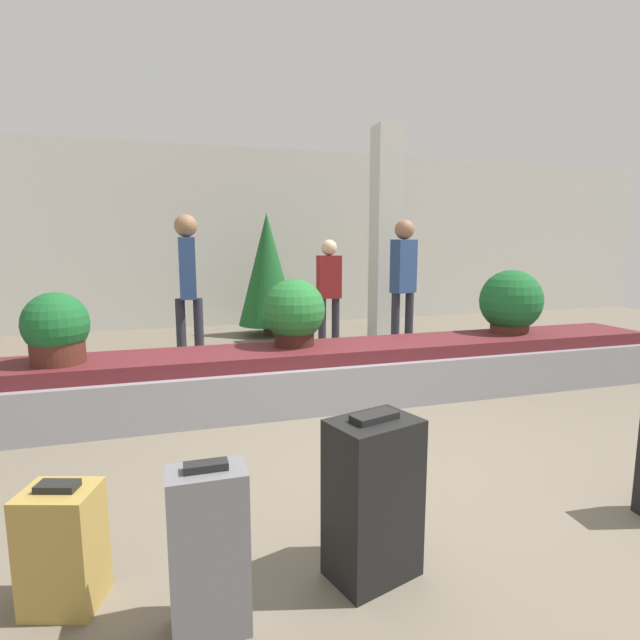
{
  "coord_description": "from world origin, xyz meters",
  "views": [
    {
      "loc": [
        -1.36,
        -2.83,
        1.51
      ],
      "look_at": [
        0.0,
        1.6,
        0.79
      ],
      "focal_mm": 28.0,
      "sensor_mm": 36.0,
      "label": 1
    }
  ],
  "objects_px": {
    "potted_plant_1": "(511,303)",
    "traveler_2": "(403,275)",
    "suitcase_1": "(63,547)",
    "traveler_0": "(329,286)",
    "suitcase_3": "(373,498)",
    "pillar": "(385,237)",
    "suitcase_4": "(209,550)",
    "potted_plant_0": "(294,313)",
    "potted_plant_2": "(56,329)",
    "traveler_1": "(188,278)",
    "decorated_tree": "(267,270)"
  },
  "relations": [
    {
      "from": "traveler_2",
      "to": "decorated_tree",
      "type": "distance_m",
      "value": 2.54
    },
    {
      "from": "potted_plant_0",
      "to": "traveler_1",
      "type": "bearing_deg",
      "value": 124.0
    },
    {
      "from": "pillar",
      "to": "potted_plant_1",
      "type": "xyz_separation_m",
      "value": [
        0.43,
        -2.38,
        -0.73
      ]
    },
    {
      "from": "pillar",
      "to": "suitcase_4",
      "type": "bearing_deg",
      "value": -120.63
    },
    {
      "from": "suitcase_3",
      "to": "potted_plant_2",
      "type": "relative_size",
      "value": 1.33
    },
    {
      "from": "suitcase_4",
      "to": "traveler_0",
      "type": "height_order",
      "value": "traveler_0"
    },
    {
      "from": "potted_plant_2",
      "to": "potted_plant_0",
      "type": "bearing_deg",
      "value": 3.86
    },
    {
      "from": "traveler_2",
      "to": "decorated_tree",
      "type": "height_order",
      "value": "decorated_tree"
    },
    {
      "from": "potted_plant_2",
      "to": "decorated_tree",
      "type": "xyz_separation_m",
      "value": [
        2.44,
        3.63,
        0.26
      ]
    },
    {
      "from": "pillar",
      "to": "suitcase_1",
      "type": "height_order",
      "value": "pillar"
    },
    {
      "from": "traveler_0",
      "to": "potted_plant_2",
      "type": "bearing_deg",
      "value": -143.23
    },
    {
      "from": "suitcase_4",
      "to": "decorated_tree",
      "type": "height_order",
      "value": "decorated_tree"
    },
    {
      "from": "pillar",
      "to": "potted_plant_1",
      "type": "distance_m",
      "value": 2.53
    },
    {
      "from": "suitcase_3",
      "to": "traveler_2",
      "type": "distance_m",
      "value": 4.54
    },
    {
      "from": "traveler_0",
      "to": "suitcase_1",
      "type": "bearing_deg",
      "value": -119.45
    },
    {
      "from": "potted_plant_1",
      "to": "traveler_2",
      "type": "distance_m",
      "value": 1.49
    },
    {
      "from": "traveler_2",
      "to": "potted_plant_1",
      "type": "bearing_deg",
      "value": 96.3
    },
    {
      "from": "suitcase_3",
      "to": "potted_plant_2",
      "type": "distance_m",
      "value": 3.04
    },
    {
      "from": "suitcase_3",
      "to": "decorated_tree",
      "type": "height_order",
      "value": "decorated_tree"
    },
    {
      "from": "suitcase_4",
      "to": "potted_plant_1",
      "type": "xyz_separation_m",
      "value": [
        3.48,
        2.76,
        0.53
      ]
    },
    {
      "from": "pillar",
      "to": "traveler_2",
      "type": "bearing_deg",
      "value": -101.35
    },
    {
      "from": "suitcase_1",
      "to": "traveler_0",
      "type": "height_order",
      "value": "traveler_0"
    },
    {
      "from": "potted_plant_2",
      "to": "suitcase_3",
      "type": "bearing_deg",
      "value": -55.19
    },
    {
      "from": "suitcase_4",
      "to": "traveler_2",
      "type": "bearing_deg",
      "value": 55.27
    },
    {
      "from": "traveler_0",
      "to": "traveler_1",
      "type": "bearing_deg",
      "value": -159.12
    },
    {
      "from": "suitcase_4",
      "to": "potted_plant_0",
      "type": "relative_size",
      "value": 1.1
    },
    {
      "from": "potted_plant_2",
      "to": "traveler_0",
      "type": "xyz_separation_m",
      "value": [
        3.02,
        2.19,
        0.09
      ]
    },
    {
      "from": "suitcase_3",
      "to": "traveler_1",
      "type": "distance_m",
      "value": 4.07
    },
    {
      "from": "potted_plant_0",
      "to": "traveler_0",
      "type": "bearing_deg",
      "value": 63.71
    },
    {
      "from": "potted_plant_0",
      "to": "traveler_2",
      "type": "height_order",
      "value": "traveler_2"
    },
    {
      "from": "suitcase_3",
      "to": "traveler_0",
      "type": "height_order",
      "value": "traveler_0"
    },
    {
      "from": "suitcase_1",
      "to": "potted_plant_0",
      "type": "xyz_separation_m",
      "value": [
        1.6,
        2.41,
        0.59
      ]
    },
    {
      "from": "potted_plant_2",
      "to": "traveler_0",
      "type": "relative_size",
      "value": 0.37
    },
    {
      "from": "pillar",
      "to": "traveler_2",
      "type": "height_order",
      "value": "pillar"
    },
    {
      "from": "traveler_1",
      "to": "traveler_2",
      "type": "xyz_separation_m",
      "value": [
        2.72,
        0.0,
        -0.02
      ]
    },
    {
      "from": "potted_plant_1",
      "to": "traveler_0",
      "type": "xyz_separation_m",
      "value": [
        -1.44,
        2.02,
        0.05
      ]
    },
    {
      "from": "decorated_tree",
      "to": "potted_plant_1",
      "type": "bearing_deg",
      "value": -59.69
    },
    {
      "from": "suitcase_4",
      "to": "traveler_0",
      "type": "bearing_deg",
      "value": 66.89
    },
    {
      "from": "potted_plant_1",
      "to": "pillar",
      "type": "bearing_deg",
      "value": 100.29
    },
    {
      "from": "traveler_1",
      "to": "decorated_tree",
      "type": "bearing_deg",
      "value": 150.46
    },
    {
      "from": "potted_plant_1",
      "to": "traveler_2",
      "type": "relative_size",
      "value": 0.38
    },
    {
      "from": "pillar",
      "to": "suitcase_3",
      "type": "bearing_deg",
      "value": -114.71
    },
    {
      "from": "potted_plant_1",
      "to": "suitcase_4",
      "type": "bearing_deg",
      "value": -141.59
    },
    {
      "from": "suitcase_4",
      "to": "potted_plant_0",
      "type": "bearing_deg",
      "value": 69.38
    },
    {
      "from": "decorated_tree",
      "to": "suitcase_4",
      "type": "bearing_deg",
      "value": -103.15
    },
    {
      "from": "pillar",
      "to": "potted_plant_2",
      "type": "distance_m",
      "value": 4.83
    },
    {
      "from": "potted_plant_2",
      "to": "decorated_tree",
      "type": "height_order",
      "value": "decorated_tree"
    },
    {
      "from": "decorated_tree",
      "to": "suitcase_3",
      "type": "bearing_deg",
      "value": -96.72
    },
    {
      "from": "suitcase_1",
      "to": "traveler_0",
      "type": "distance_m",
      "value": 5.21
    },
    {
      "from": "traveler_2",
      "to": "potted_plant_0",
      "type": "bearing_deg",
      "value": 17.26
    }
  ]
}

